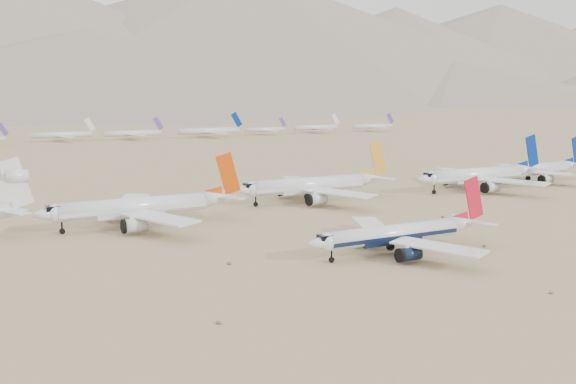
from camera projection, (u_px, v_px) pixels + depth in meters
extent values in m
plane|color=#8E7453|center=(399.00, 263.00, 127.27)|extent=(7000.00, 7000.00, 0.00)
cylinder|color=silver|center=(393.00, 234.00, 133.42)|extent=(31.86, 3.77, 3.77)
cube|color=black|center=(393.00, 236.00, 133.50)|extent=(31.23, 3.82, 0.85)
sphere|color=silver|center=(328.00, 242.00, 126.14)|extent=(3.77, 3.77, 3.77)
cube|color=black|center=(325.00, 237.00, 125.72)|extent=(2.64, 2.45, 0.94)
cone|color=silver|center=(465.00, 223.00, 142.37)|extent=(7.97, 3.77, 3.77)
cube|color=silver|center=(438.00, 247.00, 124.87)|extent=(12.31, 19.39, 0.59)
cube|color=silver|center=(482.00, 223.00, 139.80)|extent=(5.06, 6.61, 0.23)
cylinder|color=black|center=(410.00, 254.00, 126.13)|extent=(4.43, 2.71, 2.71)
cube|color=silver|center=(372.00, 225.00, 144.43)|extent=(12.31, 19.39, 0.59)
cube|color=silver|center=(459.00, 218.00, 146.21)|extent=(5.06, 6.61, 0.23)
cylinder|color=black|center=(365.00, 238.00, 139.84)|extent=(4.43, 2.71, 2.71)
cube|color=red|center=(474.00, 198.00, 142.51)|extent=(6.04, 0.30, 9.95)
cylinder|color=black|center=(332.00, 260.00, 127.17)|extent=(1.13, 0.47, 1.13)
cylinder|color=black|center=(406.00, 252.00, 132.28)|extent=(1.58, 0.94, 1.58)
cylinder|color=black|center=(390.00, 247.00, 136.90)|extent=(1.58, 0.94, 1.58)
cylinder|color=silver|center=(476.00, 175.00, 217.24)|extent=(38.18, 4.63, 4.63)
cube|color=silver|center=(476.00, 176.00, 217.33)|extent=(37.42, 4.70, 1.04)
sphere|color=silver|center=(432.00, 178.00, 208.52)|extent=(4.63, 4.63, 4.63)
cube|color=black|center=(430.00, 175.00, 208.00)|extent=(3.24, 3.01, 1.16)
cone|color=silver|center=(526.00, 170.00, 227.97)|extent=(9.55, 4.63, 4.63)
cube|color=silver|center=(512.00, 182.00, 206.95)|extent=(14.75, 23.24, 0.72)
cube|color=silver|center=(539.00, 169.00, 224.87)|extent=(6.06, 7.92, 0.28)
cylinder|color=silver|center=(491.00, 187.00, 208.47)|extent=(5.30, 3.33, 3.33)
cube|color=silver|center=(455.00, 172.00, 230.49)|extent=(14.75, 23.24, 0.72)
cube|color=silver|center=(520.00, 166.00, 232.58)|extent=(6.06, 7.92, 0.28)
cylinder|color=silver|center=(452.00, 180.00, 225.00)|extent=(5.30, 3.33, 3.33)
cube|color=navy|center=(532.00, 151.00, 228.12)|extent=(7.24, 0.37, 11.92)
cylinder|color=black|center=(434.00, 192.00, 209.78)|extent=(1.39, 0.58, 1.39)
cylinder|color=black|center=(486.00, 188.00, 215.82)|extent=(1.94, 1.16, 1.94)
cylinder|color=black|center=(472.00, 186.00, 221.50)|extent=(1.94, 1.16, 1.94)
cylinder|color=silver|center=(308.00, 185.00, 194.99)|extent=(37.51, 4.56, 4.56)
cube|color=silver|center=(308.00, 187.00, 195.08)|extent=(36.76, 4.63, 1.03)
sphere|color=silver|center=(252.00, 189.00, 186.42)|extent=(4.56, 4.56, 4.56)
cube|color=black|center=(250.00, 185.00, 185.91)|extent=(3.19, 2.96, 1.14)
cone|color=silver|center=(371.00, 179.00, 205.53)|extent=(9.38, 4.56, 4.56)
cube|color=silver|center=(339.00, 193.00, 184.87)|extent=(14.49, 22.83, 0.71)
cube|color=silver|center=(384.00, 178.00, 202.48)|extent=(5.95, 7.79, 0.27)
cylinder|color=silver|center=(318.00, 199.00, 186.37)|extent=(5.21, 3.28, 3.28)
cube|color=silver|center=(296.00, 181.00, 208.01)|extent=(14.49, 22.83, 0.71)
cube|color=silver|center=(368.00, 175.00, 210.06)|extent=(5.95, 7.79, 0.27)
cylinder|color=silver|center=(288.00, 190.00, 202.62)|extent=(5.21, 3.28, 3.28)
cube|color=gold|center=(378.00, 158.00, 205.68)|extent=(7.11, 0.36, 11.72)
cylinder|color=black|center=(256.00, 204.00, 187.67)|extent=(1.37, 0.57, 1.37)
cylinder|color=black|center=(318.00, 200.00, 193.60)|extent=(1.91, 1.14, 1.91)
cylinder|color=black|center=(307.00, 197.00, 199.18)|extent=(1.91, 1.14, 1.91)
cylinder|color=silver|center=(134.00, 207.00, 159.32)|extent=(36.84, 4.50, 4.50)
cube|color=silver|center=(134.00, 209.00, 159.41)|extent=(36.11, 4.57, 1.01)
sphere|color=silver|center=(56.00, 213.00, 150.90)|extent=(4.50, 4.50, 4.50)
cube|color=black|center=(53.00, 208.00, 150.40)|extent=(3.15, 2.93, 1.13)
cone|color=silver|center=(220.00, 198.00, 169.67)|extent=(9.21, 4.50, 4.50)
cube|color=silver|center=(160.00, 218.00, 149.37)|extent=(14.23, 22.42, 0.70)
cube|color=silver|center=(232.00, 198.00, 166.67)|extent=(5.85, 7.65, 0.27)
cylinder|color=silver|center=(136.00, 225.00, 150.84)|extent=(5.12, 3.24, 3.24)
cube|color=silver|center=(132.00, 201.00, 172.12)|extent=(14.23, 22.42, 0.70)
cube|color=silver|center=(220.00, 193.00, 174.12)|extent=(5.85, 7.65, 0.27)
cylinder|color=silver|center=(118.00, 212.00, 166.82)|extent=(5.12, 3.24, 3.24)
cube|color=#C13D04|center=(228.00, 174.00, 169.82)|extent=(6.98, 0.36, 11.51)
cylinder|color=black|center=(62.00, 231.00, 152.13)|extent=(1.35, 0.56, 1.35)
cylinder|color=black|center=(144.00, 225.00, 157.93)|extent=(1.89, 1.13, 1.89)
cylinder|color=black|center=(137.00, 220.00, 163.45)|extent=(1.89, 1.13, 1.89)
cone|color=silver|center=(6.00, 212.00, 149.14)|extent=(9.79, 4.69, 4.69)
cube|color=silver|center=(16.00, 212.00, 145.97)|extent=(6.21, 8.13, 0.28)
cube|color=silver|center=(13.00, 206.00, 153.86)|extent=(6.21, 8.13, 0.28)
cube|color=silver|center=(16.00, 183.00, 149.31)|extent=(7.42, 0.37, 12.23)
cylinder|color=silver|center=(17.00, 176.00, 149.19)|extent=(4.89, 3.04, 3.04)
cylinder|color=silver|center=(532.00, 169.00, 237.17)|extent=(34.41, 4.16, 4.16)
cube|color=silver|center=(532.00, 170.00, 237.26)|extent=(33.72, 4.22, 0.94)
sphere|color=silver|center=(498.00, 172.00, 229.31)|extent=(4.16, 4.16, 4.16)
cube|color=black|center=(497.00, 169.00, 228.85)|extent=(2.91, 2.70, 1.04)
cone|color=silver|center=(571.00, 165.00, 246.84)|extent=(8.60, 4.16, 4.16)
cube|color=silver|center=(564.00, 174.00, 227.90)|extent=(13.29, 20.94, 0.64)
cylinder|color=silver|center=(547.00, 179.00, 229.27)|extent=(4.78, 2.99, 2.99)
cube|color=silver|center=(512.00, 167.00, 249.10)|extent=(13.29, 20.94, 0.64)
cube|color=silver|center=(566.00, 162.00, 250.99)|extent=(5.46, 7.14, 0.25)
cylinder|color=silver|center=(510.00, 174.00, 244.15)|extent=(4.78, 2.99, 2.99)
cylinder|color=black|center=(499.00, 183.00, 230.45)|extent=(1.25, 0.52, 1.25)
cylinder|color=black|center=(541.00, 180.00, 235.90)|extent=(1.75, 1.04, 1.75)
cylinder|color=black|center=(528.00, 178.00, 241.00)|extent=(1.75, 1.04, 1.75)
cube|color=#56388B|center=(3.00, 129.00, 390.66)|extent=(6.64, 0.33, 8.36)
cylinder|color=silver|center=(62.00, 135.00, 420.16)|extent=(37.74, 3.73, 3.73)
cube|color=silver|center=(90.00, 124.00, 427.27)|extent=(7.52, 0.37, 9.47)
cube|color=silver|center=(65.00, 137.00, 411.70)|extent=(9.94, 17.37, 0.37)
cube|color=silver|center=(60.00, 135.00, 428.80)|extent=(9.94, 17.37, 0.37)
cylinder|color=silver|center=(133.00, 133.00, 433.77)|extent=(38.05, 3.76, 3.76)
cube|color=#56388B|center=(158.00, 123.00, 440.94)|extent=(7.58, 0.38, 9.54)
cube|color=silver|center=(136.00, 135.00, 425.24)|extent=(10.02, 17.51, 0.38)
cube|color=silver|center=(129.00, 133.00, 442.48)|extent=(10.02, 17.51, 0.38)
cylinder|color=silver|center=(209.00, 131.00, 454.03)|extent=(44.75, 4.42, 4.42)
cube|color=navy|center=(237.00, 120.00, 462.46)|extent=(8.91, 0.44, 11.22)
cube|color=silver|center=(215.00, 133.00, 444.00)|extent=(11.79, 20.60, 0.44)
cube|color=silver|center=(204.00, 131.00, 464.27)|extent=(11.79, 20.60, 0.44)
cylinder|color=silver|center=(265.00, 130.00, 479.00)|extent=(31.44, 3.11, 3.11)
cube|color=#56388B|center=(283.00, 122.00, 484.93)|extent=(6.26, 0.31, 7.89)
cube|color=silver|center=(270.00, 131.00, 471.96)|extent=(8.28, 14.47, 0.31)
cube|color=silver|center=(260.00, 130.00, 486.20)|extent=(8.28, 14.47, 0.31)
cylinder|color=silver|center=(316.00, 127.00, 499.55)|extent=(37.88, 3.74, 3.74)
cube|color=silver|center=(335.00, 119.00, 506.68)|extent=(7.54, 0.37, 9.50)
cube|color=silver|center=(322.00, 129.00, 491.06)|extent=(9.98, 17.44, 0.37)
cube|color=silver|center=(310.00, 128.00, 508.22)|extent=(9.98, 17.44, 0.37)
cylinder|color=silver|center=(373.00, 126.00, 516.64)|extent=(36.23, 3.58, 3.58)
cube|color=#56388B|center=(390.00, 118.00, 523.47)|extent=(7.21, 0.36, 9.09)
cube|color=silver|center=(380.00, 128.00, 508.52)|extent=(9.54, 16.68, 0.36)
cube|color=silver|center=(366.00, 126.00, 524.93)|extent=(9.54, 16.68, 0.36)
cone|color=slate|center=(80.00, 51.00, 1494.75)|extent=(1824.00, 1824.00, 240.00)
cone|color=slate|center=(245.00, 35.00, 1869.55)|extent=(2356.00, 2356.00, 380.00)
cone|color=slate|center=(396.00, 54.00, 2052.63)|extent=(1682.00, 1682.00, 290.00)
cone|color=slate|center=(499.00, 51.00, 2453.24)|extent=(2380.00, 2380.00, 350.00)
cone|color=slate|center=(91.00, 68.00, 1147.32)|extent=(1260.00, 1260.00, 140.00)
cone|color=slate|center=(454.00, 82.00, 1538.82)|extent=(900.00, 900.00, 100.00)
ellipsoid|color=brown|center=(219.00, 322.00, 94.04)|extent=(0.84, 0.84, 0.46)
ellipsoid|color=brown|center=(229.00, 263.00, 125.94)|extent=(0.98, 0.98, 0.54)
ellipsoid|color=brown|center=(551.00, 293.00, 107.88)|extent=(0.70, 0.70, 0.39)
ellipsoid|color=brown|center=(484.00, 246.00, 139.77)|extent=(0.84, 0.84, 0.46)
ellipsoid|color=brown|center=(443.00, 217.00, 171.67)|extent=(0.98, 0.98, 0.54)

